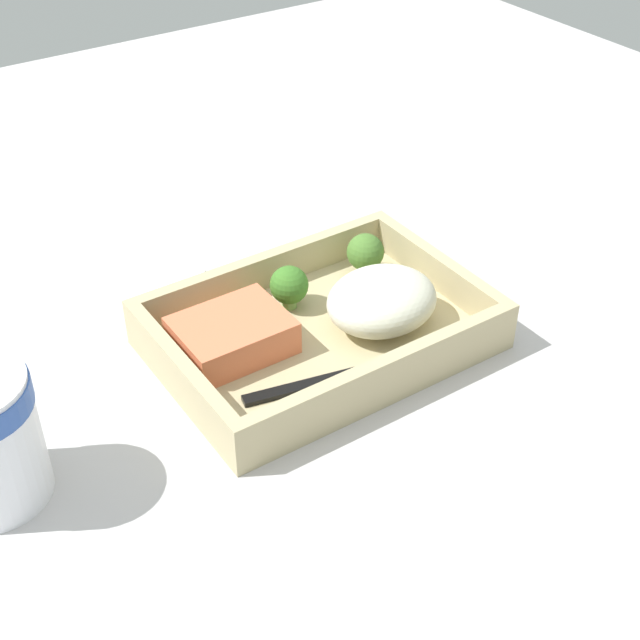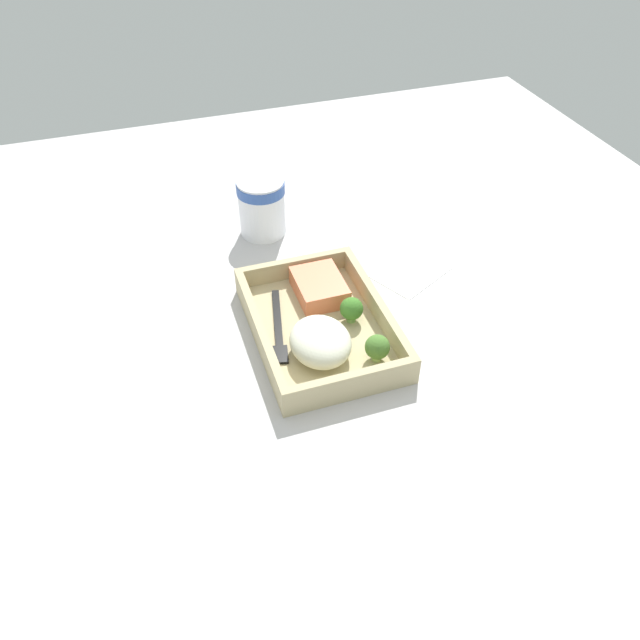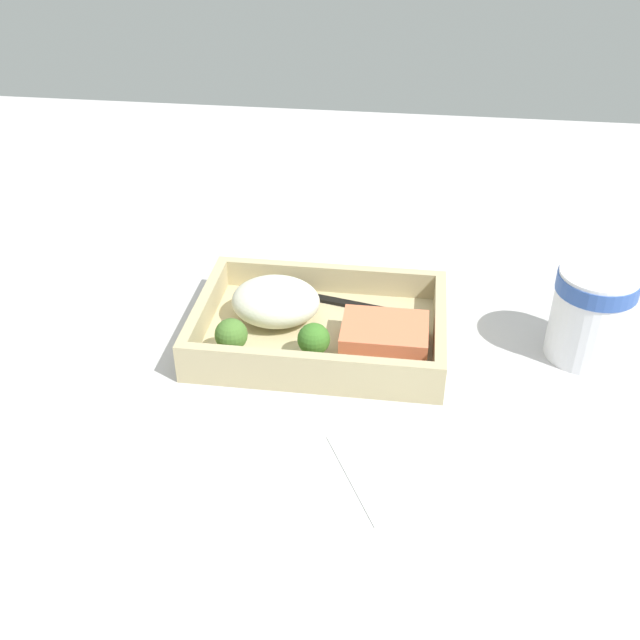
# 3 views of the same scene
# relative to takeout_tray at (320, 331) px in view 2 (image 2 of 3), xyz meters

# --- Properties ---
(ground_plane) EXTENTS (1.60, 1.60, 0.02)m
(ground_plane) POSITION_rel_takeout_tray_xyz_m (0.00, 0.00, -0.02)
(ground_plane) COLOR #BCB8B9
(takeout_tray) EXTENTS (0.27, 0.19, 0.01)m
(takeout_tray) POSITION_rel_takeout_tray_xyz_m (0.00, 0.00, 0.00)
(takeout_tray) COLOR tan
(takeout_tray) RESTS_ON ground_plane
(tray_rim) EXTENTS (0.27, 0.19, 0.03)m
(tray_rim) POSITION_rel_takeout_tray_xyz_m (0.00, 0.00, 0.02)
(tray_rim) COLOR tan
(tray_rim) RESTS_ON takeout_tray
(salmon_fillet) EXTENTS (0.09, 0.07, 0.03)m
(salmon_fillet) POSITION_rel_takeout_tray_xyz_m (-0.07, 0.02, 0.02)
(salmon_fillet) COLOR #E6754D
(salmon_fillet) RESTS_ON takeout_tray
(mashed_potatoes) EXTENTS (0.10, 0.09, 0.05)m
(mashed_potatoes) POSITION_rel_takeout_tray_xyz_m (0.05, -0.02, 0.03)
(mashed_potatoes) COLOR silver
(mashed_potatoes) RESTS_ON takeout_tray
(broccoli_floret_1) EXTENTS (0.03, 0.03, 0.04)m
(broccoli_floret_1) POSITION_rel_takeout_tray_xyz_m (0.00, 0.05, 0.03)
(broccoli_floret_1) COLOR #73A557
(broccoli_floret_1) RESTS_ON takeout_tray
(broccoli_floret_2) EXTENTS (0.04, 0.04, 0.04)m
(broccoli_floret_2) POSITION_rel_takeout_tray_xyz_m (0.09, 0.05, 0.03)
(broccoli_floret_2) COLOR #8BAB5B
(broccoli_floret_2) RESTS_ON takeout_tray
(fork) EXTENTS (0.16, 0.05, 0.00)m
(fork) POSITION_rel_takeout_tray_xyz_m (-0.01, -0.06, 0.01)
(fork) COLOR black
(fork) RESTS_ON takeout_tray
(paper_cup) EXTENTS (0.08, 0.08, 0.10)m
(paper_cup) POSITION_rel_takeout_tray_xyz_m (-0.29, -0.01, 0.05)
(paper_cup) COLOR white
(paper_cup) RESTS_ON ground_plane
(receipt_slip) EXTENTS (0.13, 0.14, 0.00)m
(receipt_slip) POSITION_rel_takeout_tray_xyz_m (-0.09, 0.19, -0.00)
(receipt_slip) COLOR white
(receipt_slip) RESTS_ON ground_plane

